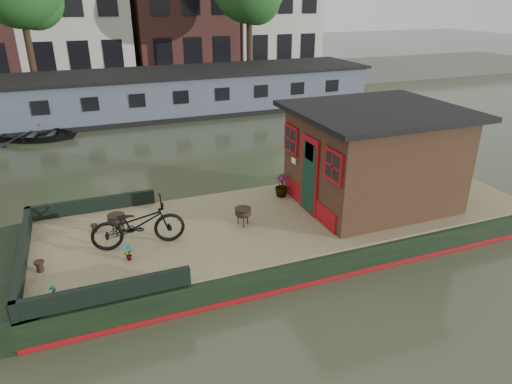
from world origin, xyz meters
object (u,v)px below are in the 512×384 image
object	(u,v)px
cabin	(373,156)
brazier_front	(243,217)
bicycle	(138,224)
brazier_rear	(117,224)
dinghy	(36,131)
potted_plant_a	(128,252)

from	to	relation	value
cabin	brazier_front	bearing A→B (deg)	-178.26
bicycle	brazier_rear	distance (m)	0.89
cabin	dinghy	size ratio (longest dim) A/B	1.18
brazier_front	brazier_rear	world-z (taller)	brazier_rear
brazier_rear	dinghy	xyz separation A→B (m)	(-2.24, 10.92, -0.52)
bicycle	brazier_rear	size ratio (longest dim) A/B	4.34
bicycle	brazier_front	bearing A→B (deg)	-85.45
cabin	brazier_rear	xyz separation A→B (m)	(-6.23, 0.58, -1.01)
dinghy	bicycle	bearing A→B (deg)	-148.62
cabin	potted_plant_a	world-z (taller)	cabin
bicycle	brazier_rear	world-z (taller)	bicycle
potted_plant_a	brazier_rear	bearing A→B (deg)	93.82
brazier_front	bicycle	bearing A→B (deg)	-178.48
cabin	potted_plant_a	distance (m)	6.27
potted_plant_a	dinghy	world-z (taller)	potted_plant_a
bicycle	potted_plant_a	distance (m)	0.69
cabin	brazier_front	world-z (taller)	cabin
cabin	brazier_rear	size ratio (longest dim) A/B	8.99
cabin	dinghy	world-z (taller)	cabin
brazier_front	dinghy	size ratio (longest dim) A/B	0.13
bicycle	brazier_front	size ratio (longest dim) A/B	4.45
brazier_front	dinghy	distance (m)	12.64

